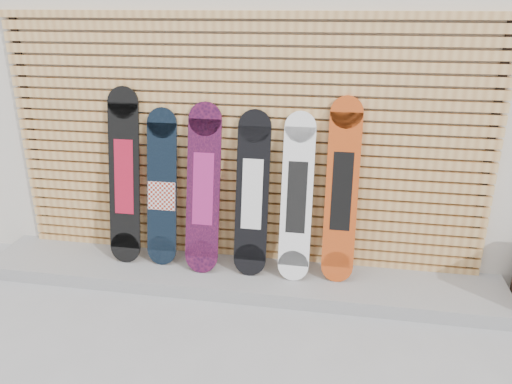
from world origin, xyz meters
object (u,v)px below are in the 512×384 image
(snowboard_2, at_px, (203,189))
(snowboard_4, at_px, (297,197))
(snowboard_3, at_px, (252,194))
(snowboard_0, at_px, (124,177))
(snowboard_1, at_px, (162,189))
(snowboard_5, at_px, (342,191))

(snowboard_2, xyz_separation_m, snowboard_4, (0.81, 0.00, -0.02))
(snowboard_3, bearing_deg, snowboard_0, 179.10)
(snowboard_3, bearing_deg, snowboard_4, -1.21)
(snowboard_0, relative_size, snowboard_4, 1.11)
(snowboard_0, bearing_deg, snowboard_4, -0.98)
(snowboard_3, bearing_deg, snowboard_1, 178.34)
(snowboard_4, bearing_deg, snowboard_5, 3.39)
(snowboard_1, bearing_deg, snowboard_4, -1.52)
(snowboard_1, height_order, snowboard_2, snowboard_2)
(snowboard_0, relative_size, snowboard_3, 1.11)
(snowboard_0, xyz_separation_m, snowboard_2, (0.73, -0.03, -0.06))
(snowboard_3, distance_m, snowboard_4, 0.38)
(snowboard_0, relative_size, snowboard_5, 1.01)
(snowboard_0, distance_m, snowboard_1, 0.36)
(snowboard_2, xyz_separation_m, snowboard_5, (1.18, 0.03, 0.04))
(snowboard_2, bearing_deg, snowboard_1, 174.62)
(snowboard_2, height_order, snowboard_5, snowboard_5)
(snowboard_4, xyz_separation_m, snowboard_5, (0.37, 0.02, 0.07))
(snowboard_0, xyz_separation_m, snowboard_4, (1.54, -0.03, -0.08))
(snowboard_0, xyz_separation_m, snowboard_5, (1.91, -0.00, -0.01))
(snowboard_5, bearing_deg, snowboard_3, -178.95)
(snowboard_5, bearing_deg, snowboard_1, 179.63)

